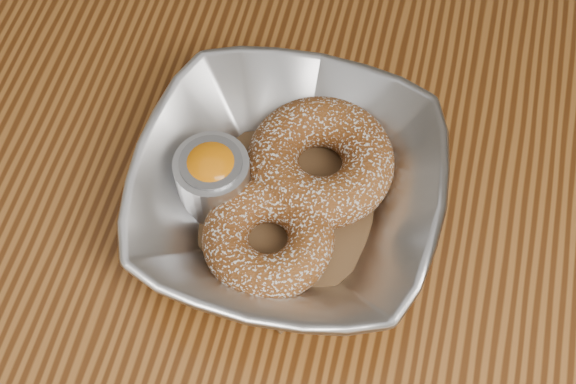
% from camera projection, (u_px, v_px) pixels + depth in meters
% --- Properties ---
extents(table, '(1.20, 0.80, 0.75)m').
position_uv_depth(table, '(163.00, 282.00, 0.70)').
color(table, brown).
rests_on(table, ground_plane).
extents(serving_bowl, '(0.23, 0.23, 0.06)m').
position_uv_depth(serving_bowl, '(288.00, 193.00, 0.59)').
color(serving_bowl, '#B2B4B9').
rests_on(serving_bowl, table).
extents(parchment, '(0.20, 0.20, 0.00)m').
position_uv_depth(parchment, '(288.00, 205.00, 0.61)').
color(parchment, brown).
rests_on(parchment, table).
extents(donut_back, '(0.13, 0.13, 0.04)m').
position_uv_depth(donut_back, '(320.00, 161.00, 0.61)').
color(donut_back, brown).
rests_on(donut_back, parchment).
extents(donut_front, '(0.13, 0.13, 0.03)m').
position_uv_depth(donut_front, '(268.00, 238.00, 0.58)').
color(donut_front, brown).
rests_on(donut_front, parchment).
extents(ramekin, '(0.06, 0.06, 0.05)m').
position_uv_depth(ramekin, '(213.00, 177.00, 0.59)').
color(ramekin, '#B2B4B9').
rests_on(ramekin, table).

